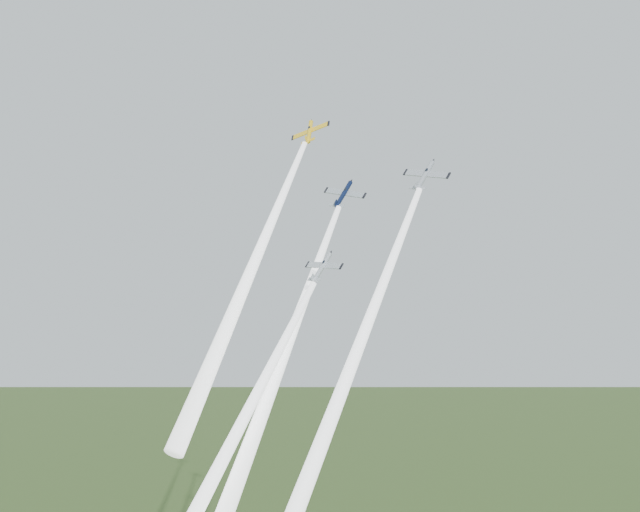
{
  "coord_description": "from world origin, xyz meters",
  "views": [
    {
      "loc": [
        72.59,
        -112.03,
        81.46
      ],
      "look_at": [
        0.0,
        -6.0,
        92.0
      ],
      "focal_mm": 45.0,
      "sensor_mm": 36.0,
      "label": 1
    }
  ],
  "objects_px": {
    "plane_navy": "(344,194)",
    "plane_silver_low": "(322,267)",
    "plane_yellow": "(310,132)",
    "plane_silver_right": "(425,175)"
  },
  "relations": [
    {
      "from": "plane_yellow",
      "to": "plane_navy",
      "type": "height_order",
      "value": "plane_yellow"
    },
    {
      "from": "plane_yellow",
      "to": "plane_silver_right",
      "type": "bearing_deg",
      "value": -19.67
    },
    {
      "from": "plane_silver_low",
      "to": "plane_yellow",
      "type": "bearing_deg",
      "value": 135.08
    },
    {
      "from": "plane_yellow",
      "to": "plane_silver_low",
      "type": "height_order",
      "value": "plane_yellow"
    },
    {
      "from": "plane_navy",
      "to": "plane_silver_right",
      "type": "height_order",
      "value": "plane_silver_right"
    },
    {
      "from": "plane_yellow",
      "to": "plane_silver_right",
      "type": "xyz_separation_m",
      "value": [
        25.33,
        -4.71,
        -11.31
      ]
    },
    {
      "from": "plane_silver_right",
      "to": "plane_silver_low",
      "type": "relative_size",
      "value": 1.14
    },
    {
      "from": "plane_yellow",
      "to": "plane_silver_right",
      "type": "height_order",
      "value": "plane_yellow"
    },
    {
      "from": "plane_navy",
      "to": "plane_silver_low",
      "type": "height_order",
      "value": "plane_navy"
    },
    {
      "from": "plane_silver_low",
      "to": "plane_navy",
      "type": "bearing_deg",
      "value": 115.23
    }
  ]
}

